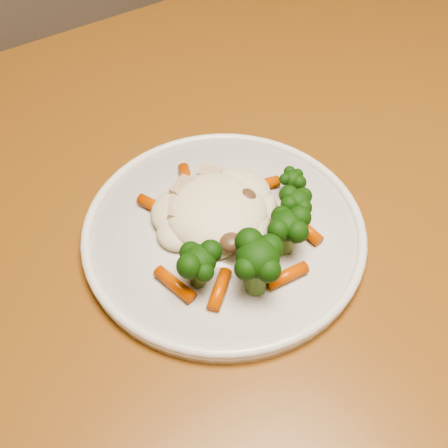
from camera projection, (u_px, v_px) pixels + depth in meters
name	position (u px, v px, depth m)	size (l,w,h in m)	color
dining_table	(239.00, 254.00, 0.67)	(1.24, 0.83, 0.75)	brown
plate	(224.00, 233.00, 0.56)	(0.28, 0.28, 0.01)	white
meal	(234.00, 223.00, 0.53)	(0.19, 0.20, 0.05)	beige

